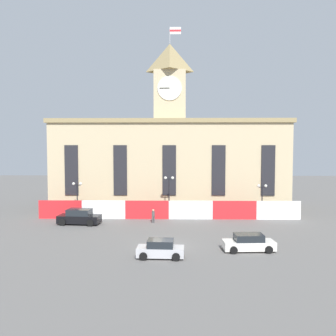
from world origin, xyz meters
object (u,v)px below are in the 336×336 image
Objects in this scene: street_lamp_far_left at (77,192)px; street_lamp_left at (262,193)px; pedestrian at (153,215)px; car_silver_hatch at (161,249)px; car_black_suv at (79,217)px; street_lamp_far_right at (169,188)px; car_white_taxi at (249,243)px.

street_lamp_far_left reaches higher than street_lamp_left.
pedestrian is at bearing -166.59° from street_lamp_left.
car_silver_hatch is 0.78× the size of car_black_suv.
car_silver_hatch is at bearing -56.26° from street_lamp_far_left.
street_lamp_far_right reaches higher than car_white_taxi.
car_white_taxi is at bearing 177.42° from pedestrian.
street_lamp_left reaches higher than car_silver_hatch.
street_lamp_far_right is at bearing 112.49° from car_white_taxi.
street_lamp_far_right is 4.77m from pedestrian.
street_lamp_far_right reaches higher than pedestrian.
street_lamp_far_left is 20.75m from car_silver_hatch.
pedestrian reaches higher than car_white_taxi.
street_lamp_far_left is at bearing 138.50° from car_white_taxi.
car_black_suv reaches higher than pedestrian.
street_lamp_far_right is at bearing 180.00° from street_lamp_left.
street_lamp_left is 0.85× the size of car_black_suv.
car_silver_hatch is 13.91m from pedestrian.
car_black_suv is (-17.81, 10.75, 0.14)m from car_white_taxi.
street_lamp_far_right is at bearing -88.62° from car_silver_hatch.
street_lamp_far_right reaches higher than car_black_suv.
car_black_suv is at bearing 55.53° from pedestrian.
pedestrian is (8.68, 0.93, 0.07)m from car_black_suv.
street_lamp_far_left is 5.08m from car_black_suv.
street_lamp_left is 22.94m from car_black_suv.
street_lamp_far_left is 2.75× the size of pedestrian.
car_black_suv is 8.73m from pedestrian.
car_white_taxi is at bearing -64.01° from street_lamp_far_right.
street_lamp_far_right is 16.94m from car_white_taxi.
car_silver_hatch is at bearing 133.67° from car_black_suv.
car_white_taxi is 14.83m from pedestrian.
pedestrian is (10.01, -3.28, -2.44)m from street_lamp_far_left.
street_lamp_far_left is 24.44m from car_white_taxi.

